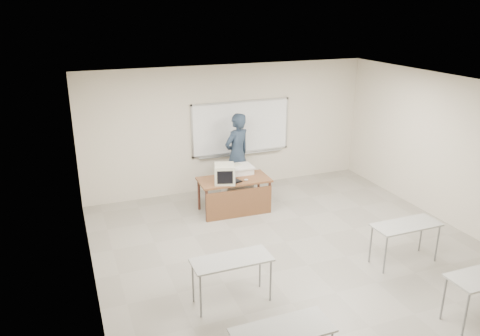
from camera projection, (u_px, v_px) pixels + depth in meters
name	position (u px, v px, depth m)	size (l,w,h in m)	color
floor	(308.00, 265.00, 8.14)	(7.00, 8.00, 0.01)	gray
whiteboard	(241.00, 128.00, 11.24)	(2.48, 0.10, 1.31)	white
student_desks	(356.00, 270.00, 6.73)	(4.40, 2.20, 0.73)	gray
instructor_desk	(236.00, 189.00, 10.01)	(1.53, 0.76, 0.75)	brown
podium	(238.00, 185.00, 10.47)	(0.66, 0.48, 0.92)	white
crt_monitor	(225.00, 174.00, 9.78)	(0.43, 0.47, 0.40)	#B5B29A
laptop	(232.00, 179.00, 9.88)	(0.35, 0.32, 0.26)	black
mouse	(246.00, 180.00, 9.93)	(0.09, 0.06, 0.04)	#AEB2B6
keyboard	(231.00, 166.00, 10.30)	(0.48, 0.16, 0.03)	#B5B29A
presenter	(237.00, 154.00, 10.92)	(0.72, 0.47, 1.96)	black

